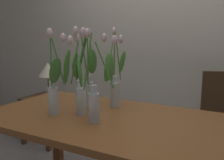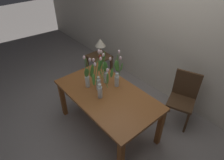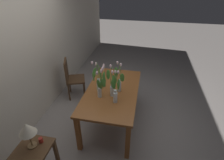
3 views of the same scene
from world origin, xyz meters
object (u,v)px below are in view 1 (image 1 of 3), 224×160
(tulip_vase_3, at_px, (55,88))
(table_lamp, at_px, (48,71))
(dining_table, at_px, (104,130))
(tulip_vase_1, at_px, (84,75))
(side_table, at_px, (46,106))
(pillar_candle, at_px, (50,96))
(tulip_vase_4, at_px, (95,93))
(tulip_vase_2, at_px, (114,79))
(tulip_vase_0, at_px, (80,86))

(tulip_vase_3, relative_size, table_lamp, 1.42)
(dining_table, relative_size, tulip_vase_1, 2.75)
(side_table, distance_m, table_lamp, 0.43)
(pillar_candle, bearing_deg, tulip_vase_4, -36.98)
(tulip_vase_1, relative_size, tulip_vase_4, 1.03)
(dining_table, relative_size, table_lamp, 4.02)
(tulip_vase_1, height_order, pillar_candle, tulip_vase_1)
(tulip_vase_3, height_order, pillar_candle, tulip_vase_3)
(tulip_vase_2, bearing_deg, tulip_vase_0, -113.31)
(tulip_vase_4, bearing_deg, table_lamp, 142.46)
(side_table, bearing_deg, tulip_vase_0, -37.25)
(table_lamp, bearing_deg, tulip_vase_3, -45.58)
(tulip_vase_4, height_order, table_lamp, tulip_vase_4)
(tulip_vase_2, height_order, pillar_candle, tulip_vase_2)
(dining_table, xyz_separation_m, pillar_candle, (-1.14, 0.74, -0.06))
(tulip_vase_2, relative_size, tulip_vase_3, 1.02)
(tulip_vase_1, bearing_deg, tulip_vase_3, -102.48)
(tulip_vase_2, bearing_deg, table_lamp, 153.33)
(table_lamp, bearing_deg, dining_table, -33.95)
(dining_table, bearing_deg, tulip_vase_3, -158.91)
(tulip_vase_3, xyz_separation_m, table_lamp, (-0.92, 0.94, -0.06))
(side_table, bearing_deg, pillar_candle, -27.02)
(tulip_vase_1, relative_size, pillar_candle, 7.76)
(dining_table, distance_m, tulip_vase_0, 0.33)
(side_table, bearing_deg, tulip_vase_2, -25.20)
(side_table, xyz_separation_m, pillar_candle, (0.12, -0.06, 0.16))
(tulip_vase_2, bearing_deg, tulip_vase_1, -152.91)
(side_table, bearing_deg, dining_table, -32.54)
(tulip_vase_1, height_order, tulip_vase_4, tulip_vase_1)
(table_lamp, relative_size, pillar_candle, 5.31)
(tulip_vase_0, distance_m, tulip_vase_3, 0.16)
(dining_table, bearing_deg, pillar_candle, 146.93)
(tulip_vase_1, height_order, tulip_vase_2, tulip_vase_1)
(pillar_candle, bearing_deg, tulip_vase_3, -45.68)
(dining_table, xyz_separation_m, side_table, (-1.26, 0.80, -0.22))
(tulip_vase_1, distance_m, side_table, 1.33)
(tulip_vase_3, xyz_separation_m, tulip_vase_4, (0.31, -0.00, 0.01))
(dining_table, bearing_deg, tulip_vase_4, -87.14)
(table_lamp, bearing_deg, side_table, -151.30)
(tulip_vase_2, distance_m, table_lamp, 1.31)
(tulip_vase_0, xyz_separation_m, side_table, (-1.09, 0.83, -0.50))
(dining_table, height_order, tulip_vase_3, tulip_vase_3)
(pillar_candle, bearing_deg, side_table, 152.98)
(dining_table, height_order, side_table, dining_table)
(dining_table, bearing_deg, tulip_vase_0, -170.22)
(tulip_vase_4, bearing_deg, pillar_candle, 143.02)
(pillar_candle, bearing_deg, tulip_vase_0, -38.33)
(tulip_vase_4, relative_size, table_lamp, 1.42)
(tulip_vase_1, relative_size, side_table, 1.06)
(table_lamp, bearing_deg, tulip_vase_0, -38.85)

